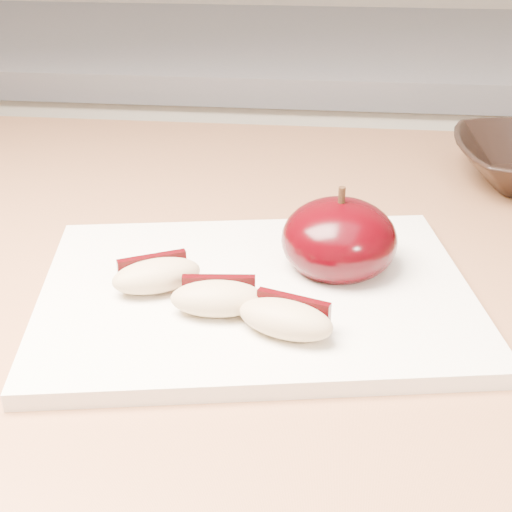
# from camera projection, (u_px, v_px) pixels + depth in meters

# --- Properties ---
(back_cabinet) EXTENTS (2.40, 0.62, 0.94)m
(back_cabinet) POSITION_uv_depth(u_px,v_px,m) (275.00, 274.00, 1.43)
(back_cabinet) COLOR silver
(back_cabinet) RESTS_ON ground
(cutting_board) EXTENTS (0.34, 0.28, 0.01)m
(cutting_board) POSITION_uv_depth(u_px,v_px,m) (256.00, 294.00, 0.52)
(cutting_board) COLOR white
(cutting_board) RESTS_ON island_counter
(apple_half) EXTENTS (0.11, 0.11, 0.07)m
(apple_half) POSITION_uv_depth(u_px,v_px,m) (339.00, 240.00, 0.54)
(apple_half) COLOR black
(apple_half) RESTS_ON cutting_board
(apple_wedge_a) EXTENTS (0.07, 0.06, 0.02)m
(apple_wedge_a) POSITION_uv_depth(u_px,v_px,m) (156.00, 275.00, 0.51)
(apple_wedge_a) COLOR tan
(apple_wedge_a) RESTS_ON cutting_board
(apple_wedge_b) EXTENTS (0.07, 0.04, 0.02)m
(apple_wedge_b) POSITION_uv_depth(u_px,v_px,m) (218.00, 297.00, 0.48)
(apple_wedge_b) COLOR tan
(apple_wedge_b) RESTS_ON cutting_board
(apple_wedge_c) EXTENTS (0.07, 0.05, 0.02)m
(apple_wedge_c) POSITION_uv_depth(u_px,v_px,m) (287.00, 318.00, 0.46)
(apple_wedge_c) COLOR tan
(apple_wedge_c) RESTS_ON cutting_board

